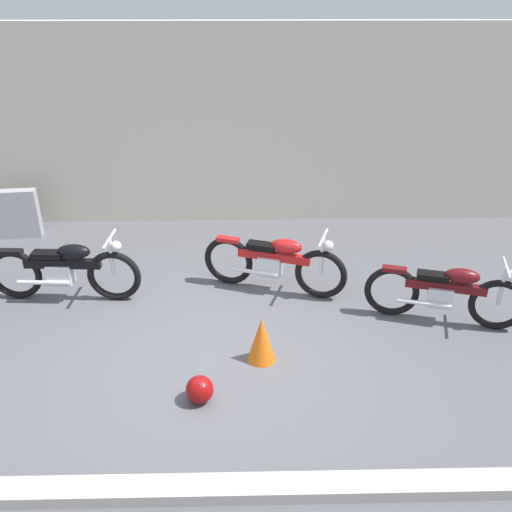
% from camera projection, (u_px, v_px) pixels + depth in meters
% --- Properties ---
extents(ground_plane, '(40.00, 40.00, 0.00)m').
position_uv_depth(ground_plane, '(212.00, 360.00, 6.19)').
color(ground_plane, '#56565B').
extents(building_wall, '(18.00, 0.30, 3.32)m').
position_uv_depth(building_wall, '(221.00, 126.00, 9.18)').
color(building_wall, beige).
rests_on(building_wall, ground_plane).
extents(curb_strip, '(18.00, 0.24, 0.12)m').
position_uv_depth(curb_strip, '(201.00, 489.00, 4.54)').
color(curb_strip, '#B7B2A8').
rests_on(curb_strip, ground_plane).
extents(stone_marker, '(0.72, 0.28, 0.82)m').
position_uv_depth(stone_marker, '(17.00, 214.00, 8.99)').
color(stone_marker, '#9E9EA3').
rests_on(stone_marker, ground_plane).
extents(helmet, '(0.29, 0.29, 0.29)m').
position_uv_depth(helmet, '(200.00, 389.00, 5.52)').
color(helmet, maroon).
rests_on(helmet, ground_plane).
extents(traffic_cone, '(0.32, 0.32, 0.55)m').
position_uv_depth(traffic_cone, '(261.00, 339.00, 6.08)').
color(traffic_cone, orange).
rests_on(traffic_cone, ground_plane).
extents(motorcycle_maroon, '(1.89, 0.75, 0.87)m').
position_uv_depth(motorcycle_maroon, '(446.00, 293.00, 6.69)').
color(motorcycle_maroon, black).
rests_on(motorcycle_maroon, ground_plane).
extents(motorcycle_black, '(2.06, 0.57, 0.92)m').
position_uv_depth(motorcycle_black, '(65.00, 270.00, 7.18)').
color(motorcycle_black, black).
rests_on(motorcycle_black, ground_plane).
extents(motorcycle_red, '(1.95, 0.85, 0.91)m').
position_uv_depth(motorcycle_red, '(275.00, 262.00, 7.38)').
color(motorcycle_red, black).
rests_on(motorcycle_red, ground_plane).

